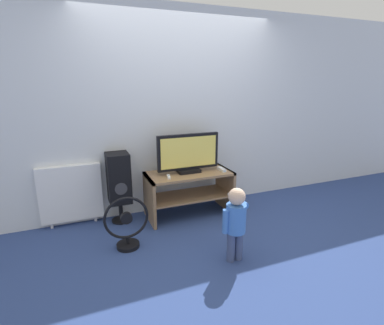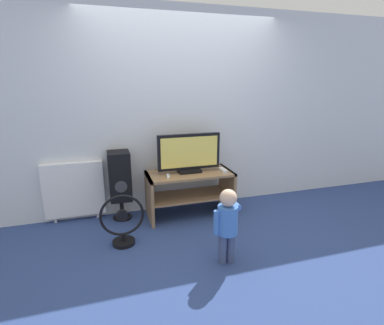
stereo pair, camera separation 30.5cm
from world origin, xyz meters
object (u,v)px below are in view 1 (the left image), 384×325
object	(u,v)px
television	(188,154)
game_console	(222,169)
speaker_tower	(119,179)
floor_fan	(127,225)
child	(236,218)
radiator	(71,194)
remote_primary	(169,177)

from	to	relation	value
television	game_console	size ratio (longest dim) A/B	4.85
speaker_tower	floor_fan	xyz separation A→B (m)	(-0.04, -0.64, -0.30)
child	speaker_tower	xyz separation A→B (m)	(-0.89, 1.26, 0.11)
television	radiator	xyz separation A→B (m)	(-1.41, 0.24, -0.41)
child	floor_fan	size ratio (longest dim) A/B	1.32
radiator	game_console	bearing A→B (deg)	-11.03
speaker_tower	floor_fan	size ratio (longest dim) A/B	1.54
remote_primary	radiator	size ratio (longest dim) A/B	0.18
television	game_console	xyz separation A→B (m)	(0.42, -0.11, -0.22)
floor_fan	radiator	size ratio (longest dim) A/B	0.76
floor_fan	remote_primary	bearing A→B (deg)	34.26
radiator	speaker_tower	bearing A→B (deg)	-12.86
floor_fan	television	bearing A→B (deg)	30.53
remote_primary	radiator	bearing A→B (deg)	161.78
television	speaker_tower	xyz separation A→B (m)	(-0.86, 0.12, -0.27)
floor_fan	child	bearing A→B (deg)	-33.66
television	floor_fan	distance (m)	1.18
remote_primary	speaker_tower	world-z (taller)	speaker_tower
game_console	radiator	size ratio (longest dim) A/B	0.22
game_console	floor_fan	bearing A→B (deg)	-162.54
remote_primary	speaker_tower	bearing A→B (deg)	156.80
television	child	bearing A→B (deg)	-88.32
remote_primary	speaker_tower	distance (m)	0.61
game_console	speaker_tower	size ratio (longest dim) A/B	0.19
television	radiator	size ratio (longest dim) A/B	1.08
television	child	distance (m)	1.21
television	floor_fan	size ratio (longest dim) A/B	1.41
television	game_console	bearing A→B (deg)	-15.32
television	remote_primary	distance (m)	0.40
remote_primary	radiator	distance (m)	1.18
floor_fan	game_console	bearing A→B (deg)	17.46
radiator	child	bearing A→B (deg)	-43.86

